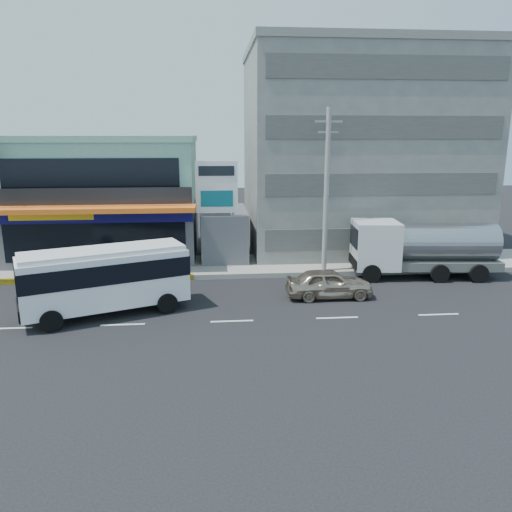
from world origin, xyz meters
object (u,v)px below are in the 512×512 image
at_px(motorcycle_rider, 155,283).
at_px(billboard, 217,193).
at_px(tanker_truck, 419,247).
at_px(sedan, 329,283).
at_px(concrete_building, 357,155).
at_px(satellite_dish, 224,210).
at_px(minibus, 105,275).
at_px(utility_pole_near, 326,192).
at_px(shop_building, 110,200).

bearing_deg(motorcycle_rider, billboard, 54.14).
bearing_deg(tanker_truck, sedan, -151.23).
relative_size(sedan, motorcycle_rider, 2.35).
height_order(concrete_building, satellite_dish, concrete_building).
relative_size(sedan, tanker_truck, 0.51).
height_order(tanker_truck, motorcycle_rider, tanker_truck).
xyz_separation_m(minibus, sedan, (11.27, 1.51, -1.15)).
bearing_deg(minibus, satellite_dish, 57.72).
bearing_deg(tanker_truck, motorcycle_rider, -172.07).
xyz_separation_m(minibus, motorcycle_rider, (1.97, 2.81, -1.29)).
bearing_deg(concrete_building, sedan, -111.48).
bearing_deg(satellite_dish, utility_pole_near, -30.96).
bearing_deg(utility_pole_near, satellite_dish, 149.04).
height_order(satellite_dish, sedan, satellite_dish).
bearing_deg(billboard, satellite_dish, 74.48).
bearing_deg(motorcycle_rider, satellite_dish, 58.94).
bearing_deg(minibus, shop_building, 99.30).
height_order(shop_building, tanker_truck, shop_building).
relative_size(shop_building, satellite_dish, 8.27).
height_order(concrete_building, billboard, concrete_building).
height_order(shop_building, billboard, shop_building).
bearing_deg(minibus, motorcycle_rider, 54.97).
relative_size(concrete_building, satellite_dish, 10.67).
bearing_deg(concrete_building, billboard, -151.08).
xyz_separation_m(shop_building, concrete_building, (18.00, 1.05, 3.00)).
xyz_separation_m(concrete_building, utility_pole_near, (-4.00, -7.60, -1.85)).
height_order(billboard, utility_pole_near, utility_pole_near).
bearing_deg(tanker_truck, minibus, -164.18).
distance_m(tanker_truck, motorcycle_rider, 15.82).
relative_size(utility_pole_near, minibus, 1.24).
bearing_deg(utility_pole_near, sedan, -99.15).
bearing_deg(satellite_dish, concrete_building, 21.80).
bearing_deg(satellite_dish, minibus, -122.28).
bearing_deg(motorcycle_rider, minibus, -125.03).
xyz_separation_m(utility_pole_near, tanker_truck, (5.63, -0.87, -3.32)).
distance_m(satellite_dish, minibus, 11.30).
bearing_deg(utility_pole_near, billboard, 164.52).
bearing_deg(satellite_dish, motorcycle_rider, -121.06).
distance_m(minibus, motorcycle_rider, 3.67).
bearing_deg(shop_building, satellite_dish, -20.21).
height_order(concrete_building, minibus, concrete_building).
distance_m(concrete_building, billboard, 12.17).
bearing_deg(concrete_building, utility_pole_near, -117.76).
height_order(utility_pole_near, sedan, utility_pole_near).
bearing_deg(satellite_dish, sedan, -56.27).
distance_m(utility_pole_near, sedan, 6.20).
bearing_deg(shop_building, motorcycle_rider, -67.35).
bearing_deg(motorcycle_rider, tanker_truck, 7.93).
bearing_deg(billboard, utility_pole_near, -15.48).
xyz_separation_m(satellite_dish, utility_pole_near, (6.00, -3.60, 1.57)).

